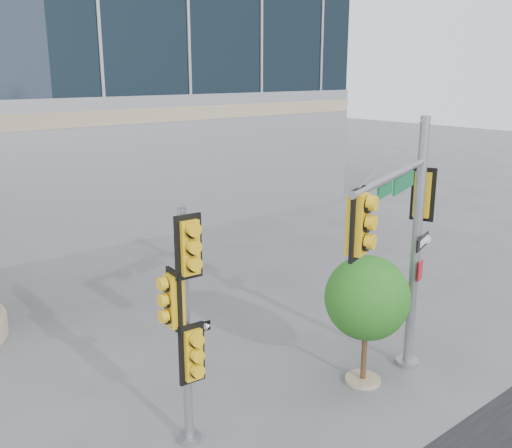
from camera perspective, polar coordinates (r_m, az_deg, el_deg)
ground at (r=12.73m, az=6.89°, el=-18.23°), size 120.00×120.00×0.00m
main_signal_pole at (r=12.54m, az=14.60°, el=-0.38°), size 4.49×1.94×6.02m
secondary_signal_pole at (r=10.50m, az=-7.09°, el=-8.82°), size 0.80×0.64×4.66m
street_tree at (r=13.10m, az=11.09°, el=-7.53°), size 1.95×1.90×3.04m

